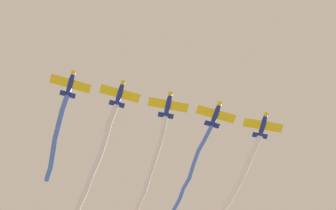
{
  "coord_description": "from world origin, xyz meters",
  "views": [
    {
      "loc": [
        -32.68,
        19.2,
        5.89
      ],
      "look_at": [
        0.74,
        -0.6,
        89.1
      ],
      "focal_mm": 68.23,
      "sensor_mm": 36.0,
      "label": 1
    }
  ],
  "objects_px": {
    "airplane_left_wing": "(120,93)",
    "airplane_slot": "(216,114)",
    "airplane_right_wing": "(168,105)",
    "airplane_lead": "(70,84)",
    "airplane_trail": "(263,125)"
  },
  "relations": [
    {
      "from": "airplane_lead",
      "to": "airplane_right_wing",
      "type": "distance_m",
      "value": 14.24
    },
    {
      "from": "airplane_left_wing",
      "to": "airplane_slot",
      "type": "bearing_deg",
      "value": 86.94
    },
    {
      "from": "airplane_lead",
      "to": "airplane_trail",
      "type": "height_order",
      "value": "same"
    },
    {
      "from": "airplane_left_wing",
      "to": "airplane_slot",
      "type": "distance_m",
      "value": 14.25
    },
    {
      "from": "airplane_lead",
      "to": "airplane_right_wing",
      "type": "bearing_deg",
      "value": 86.17
    },
    {
      "from": "airplane_right_wing",
      "to": "airplane_slot",
      "type": "xyz_separation_m",
      "value": [
        -2.11,
        -6.81,
        0.3
      ]
    },
    {
      "from": "airplane_slot",
      "to": "airplane_left_wing",
      "type": "bearing_deg",
      "value": -93.32
    },
    {
      "from": "airplane_lead",
      "to": "airplane_left_wing",
      "type": "xyz_separation_m",
      "value": [
        -2.11,
        -6.8,
        0.3
      ]
    },
    {
      "from": "airplane_left_wing",
      "to": "airplane_lead",
      "type": "bearing_deg",
      "value": -93.07
    },
    {
      "from": "airplane_lead",
      "to": "airplane_left_wing",
      "type": "bearing_deg",
      "value": 86.17
    },
    {
      "from": "airplane_right_wing",
      "to": "airplane_slot",
      "type": "distance_m",
      "value": 7.14
    },
    {
      "from": "airplane_right_wing",
      "to": "airplane_trail",
      "type": "xyz_separation_m",
      "value": [
        -4.22,
        -13.61,
        0.0
      ]
    },
    {
      "from": "airplane_left_wing",
      "to": "airplane_right_wing",
      "type": "xyz_separation_m",
      "value": [
        -2.11,
        -6.79,
        -0.3
      ]
    },
    {
      "from": "airplane_left_wing",
      "to": "airplane_slot",
      "type": "xyz_separation_m",
      "value": [
        -4.22,
        -13.61,
        0.0
      ]
    },
    {
      "from": "airplane_trail",
      "to": "airplane_right_wing",
      "type": "bearing_deg",
      "value": -87.13
    }
  ]
}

